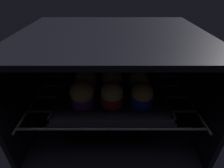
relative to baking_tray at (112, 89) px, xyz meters
The scene contains 12 objects.
oven_cavity 5.22cm from the baking_tray, 90.00° to the left, with size 59.00×47.00×37.00cm.
oven_rack 1.16cm from the baking_tray, 90.00° to the left, with size 54.80×42.00×0.80cm.
baking_tray is the anchor object (origin of this frame).
muffin_row0_col0 13.76cm from the baking_tray, 135.58° to the right, with size 7.48×7.48×8.31cm.
muffin_row0_col1 9.72cm from the baking_tray, 91.00° to the right, with size 7.16×7.16×7.70cm.
muffin_row0_col2 13.59cm from the baking_tray, 43.81° to the right, with size 7.16×7.16×7.87cm.
muffin_row1_col0 10.09cm from the baking_tray, behind, with size 7.63×7.63×7.96cm.
muffin_row1_col1 4.16cm from the baking_tray, 146.39° to the right, with size 7.21×7.21×8.05cm.
muffin_row1_col2 10.24cm from the baking_tray, ahead, with size 7.16×7.16×7.25cm.
muffin_row2_col0 13.59cm from the baking_tray, 136.42° to the left, with size 7.18×7.18×7.69cm.
muffin_row2_col1 10.40cm from the baking_tray, 90.95° to the left, with size 7.64×7.64×8.22cm.
muffin_row2_col2 13.26cm from the baking_tray, 45.57° to the left, with size 7.16×7.16×7.20cm.
Camera 1 is at (-0.16, -32.00, 50.18)cm, focal length 27.96 mm.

